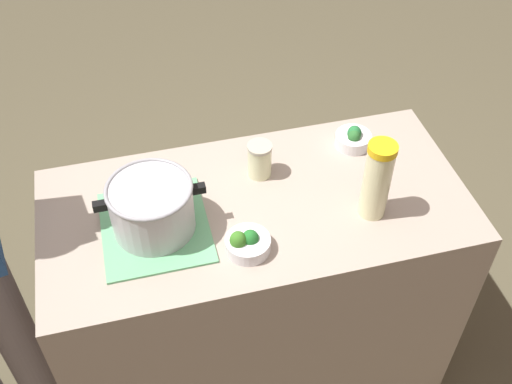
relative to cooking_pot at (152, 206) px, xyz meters
The scene contains 8 objects.
ground_plane 1.08m from the cooking_pot, behind, with size 8.00×8.00×0.00m, color brown.
counter_slab 0.64m from the cooking_pot, behind, with size 1.31×0.63×0.94m, color #A49485.
dish_cloth 0.09m from the cooking_pot, ahead, with size 0.31×0.35×0.01m, color #67B37C.
cooking_pot is the anchor object (origin of this frame).
lemonade_pitcher 0.65m from the cooking_pot, behind, with size 0.08×0.08×0.26m.
mason_jar 0.39m from the cooking_pot, 157.24° to the right, with size 0.08×0.08×0.12m.
broccoli_bowl_front 0.73m from the cooking_pot, 163.43° to the right, with size 0.12×0.12×0.08m.
broccoli_bowl_center 0.29m from the cooking_pot, 148.97° to the left, with size 0.13×0.13×0.08m.
Camera 1 is at (0.33, 1.28, 2.32)m, focal length 43.89 mm.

